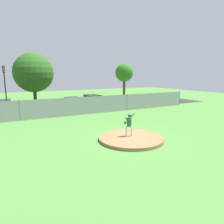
% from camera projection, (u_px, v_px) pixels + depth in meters
% --- Properties ---
extents(ground_plane, '(80.00, 80.00, 0.00)m').
position_uv_depth(ground_plane, '(95.00, 122.00, 19.03)').
color(ground_plane, '#4C8438').
extents(asphalt_strip, '(44.00, 7.00, 0.01)m').
position_uv_depth(asphalt_strip, '(69.00, 109.00, 26.36)').
color(asphalt_strip, '#2B2B2D').
rests_on(asphalt_strip, ground_plane).
extents(pitchers_mound, '(4.42, 4.42, 0.20)m').
position_uv_depth(pitchers_mound, '(131.00, 138.00, 13.84)').
color(pitchers_mound, olive).
rests_on(pitchers_mound, ground_plane).
extents(pitcher_youth, '(0.79, 0.32, 1.60)m').
position_uv_depth(pitcher_youth, '(129.00, 123.00, 13.85)').
color(pitcher_youth, silver).
rests_on(pitcher_youth, pitchers_mound).
extents(baseball, '(0.07, 0.07, 0.07)m').
position_uv_depth(baseball, '(147.00, 135.00, 14.16)').
color(baseball, white).
rests_on(baseball, pitchers_mound).
extents(chainlink_fence, '(30.74, 0.07, 2.10)m').
position_uv_depth(chainlink_fence, '(80.00, 106.00, 22.30)').
color(chainlink_fence, gray).
rests_on(chainlink_fence, ground_plane).
extents(parked_car_charcoal, '(1.90, 4.48, 1.72)m').
position_uv_depth(parked_car_charcoal, '(92.00, 101.00, 27.57)').
color(parked_car_charcoal, '#232328').
rests_on(parked_car_charcoal, ground_plane).
extents(parked_car_red, '(2.16, 4.30, 1.55)m').
position_uv_depth(parked_car_red, '(73.00, 104.00, 26.00)').
color(parked_car_red, '#A81919').
rests_on(parked_car_red, ground_plane).
extents(parked_car_champagne, '(1.88, 4.28, 1.59)m').
position_uv_depth(parked_car_champagne, '(3.00, 107.00, 23.07)').
color(parked_car_champagne, tan).
rests_on(parked_car_champagne, ground_plane).
extents(traffic_light_near, '(0.28, 0.46, 5.57)m').
position_uv_depth(traffic_light_near, '(5.00, 80.00, 26.31)').
color(traffic_light_near, black).
rests_on(traffic_light_near, ground_plane).
extents(tree_tall_centre, '(5.86, 5.86, 7.64)m').
position_uv_depth(tree_tall_centre, '(34.00, 73.00, 30.09)').
color(tree_tall_centre, '#4C331E').
rests_on(tree_tall_centre, ground_plane).
extents(tree_broad_right, '(3.64, 3.64, 6.65)m').
position_uv_depth(tree_broad_right, '(124.00, 73.00, 40.89)').
color(tree_broad_right, '#4C331E').
rests_on(tree_broad_right, ground_plane).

